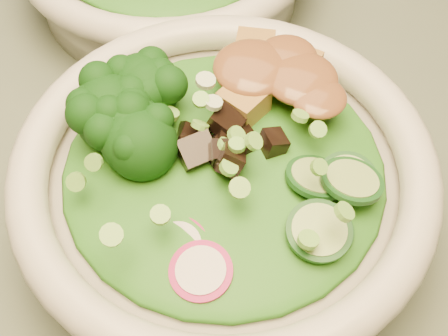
% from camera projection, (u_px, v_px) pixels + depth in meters
% --- Properties ---
extents(dining_table, '(1.20, 0.80, 0.75)m').
position_uv_depth(dining_table, '(317.00, 244.00, 0.57)').
color(dining_table, black).
rests_on(dining_table, ground).
extents(salad_bowl, '(0.28, 0.28, 0.08)m').
position_uv_depth(salad_bowl, '(224.00, 185.00, 0.42)').
color(salad_bowl, beige).
rests_on(salad_bowl, dining_table).
extents(lettuce_bed, '(0.21, 0.21, 0.02)m').
position_uv_depth(lettuce_bed, '(224.00, 167.00, 0.40)').
color(lettuce_bed, '#225C13').
rests_on(lettuce_bed, salad_bowl).
extents(broccoli_florets, '(0.09, 0.08, 0.05)m').
position_uv_depth(broccoli_florets, '(135.00, 117.00, 0.41)').
color(broccoli_florets, black).
rests_on(broccoli_florets, salad_bowl).
extents(radish_slices, '(0.12, 0.05, 0.02)m').
position_uv_depth(radish_slices, '(174.00, 250.00, 0.37)').
color(radish_slices, '#9F0C4C').
rests_on(radish_slices, salad_bowl).
extents(cucumber_slices, '(0.08, 0.08, 0.04)m').
position_uv_depth(cucumber_slices, '(322.00, 199.00, 0.38)').
color(cucumber_slices, '#90B263').
rests_on(cucumber_slices, salad_bowl).
extents(mushroom_heap, '(0.08, 0.08, 0.04)m').
position_uv_depth(mushroom_heap, '(233.00, 140.00, 0.40)').
color(mushroom_heap, black).
rests_on(mushroom_heap, salad_bowl).
extents(tofu_cubes, '(0.10, 0.07, 0.04)m').
position_uv_depth(tofu_cubes, '(271.00, 89.00, 0.43)').
color(tofu_cubes, olive).
rests_on(tofu_cubes, salad_bowl).
extents(peanut_sauce, '(0.07, 0.06, 0.02)m').
position_uv_depth(peanut_sauce, '(272.00, 75.00, 0.42)').
color(peanut_sauce, brown).
rests_on(peanut_sauce, tofu_cubes).
extents(scallion_garnish, '(0.20, 0.20, 0.02)m').
position_uv_depth(scallion_garnish, '(224.00, 144.00, 0.38)').
color(scallion_garnish, '#6CAF3E').
rests_on(scallion_garnish, salad_bowl).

